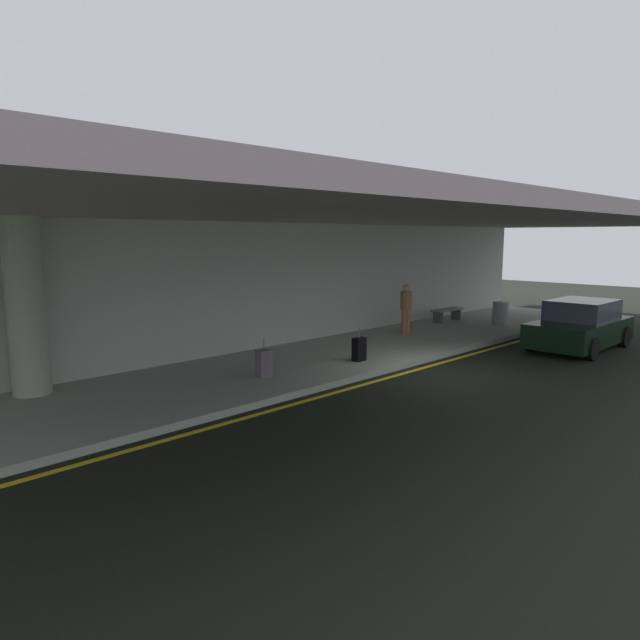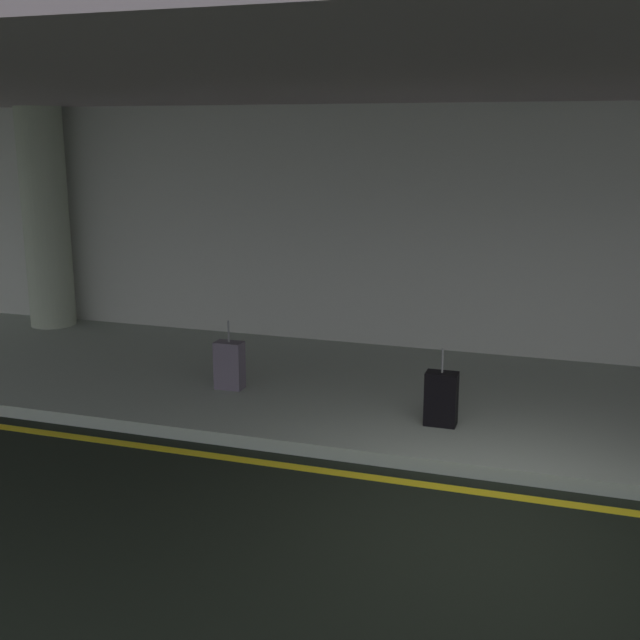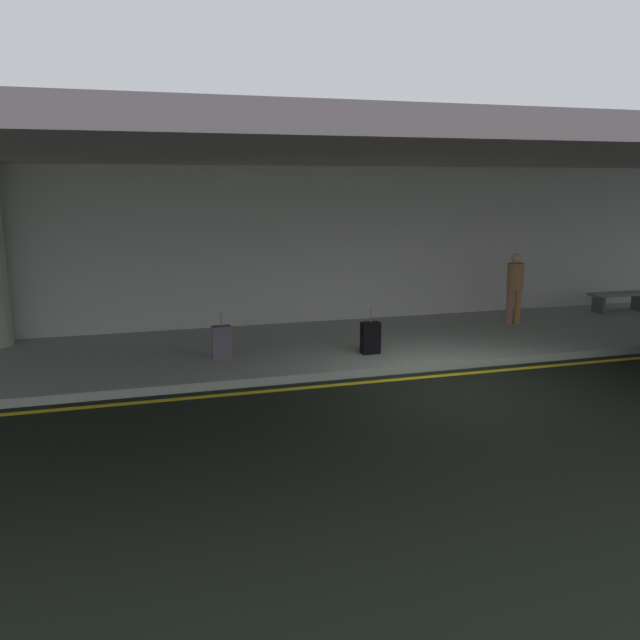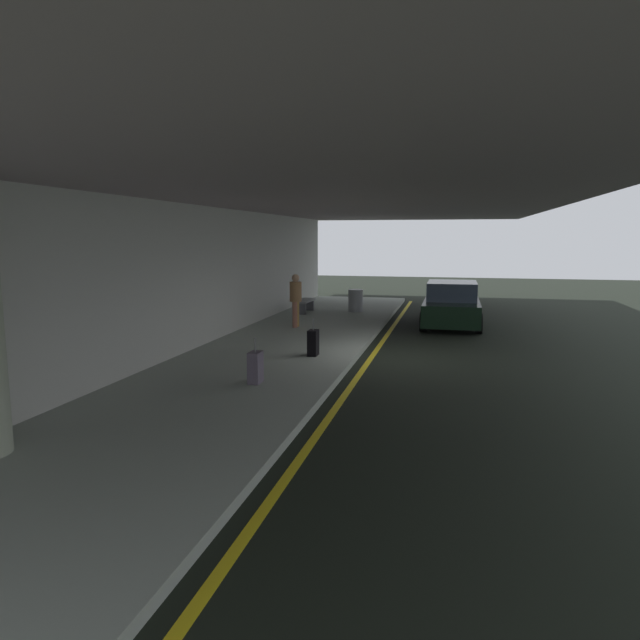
# 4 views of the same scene
# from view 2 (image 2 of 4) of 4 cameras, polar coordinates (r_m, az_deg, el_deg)

# --- Properties ---
(ground_plane) EXTENTS (60.00, 60.00, 0.00)m
(ground_plane) POSITION_cam_2_polar(r_m,az_deg,el_deg) (7.39, 12.12, -14.39)
(ground_plane) COLOR black
(sidewalk) EXTENTS (26.00, 4.20, 0.15)m
(sidewalk) POSITION_cam_2_polar(r_m,az_deg,el_deg) (10.21, 14.12, -6.11)
(sidewalk) COLOR #96A095
(sidewalk) RESTS_ON ground
(lane_stripe_yellow) EXTENTS (26.00, 0.14, 0.01)m
(lane_stripe_yellow) POSITION_cam_2_polar(r_m,az_deg,el_deg) (8.02, 12.71, -12.07)
(lane_stripe_yellow) COLOR yellow
(lane_stripe_yellow) RESTS_ON ground
(support_column_left_mid) EXTENTS (0.76, 0.76, 3.65)m
(support_column_left_mid) POSITION_cam_2_polar(r_m,az_deg,el_deg) (14.25, -18.97, 6.86)
(support_column_left_mid) COLOR #9EA78F
(support_column_left_mid) RESTS_ON sidewalk
(ceiling_overhang) EXTENTS (28.00, 13.20, 0.30)m
(ceiling_overhang) POSITION_cam_2_polar(r_m,az_deg,el_deg) (9.17, 15.28, 16.30)
(ceiling_overhang) COLOR #9D8B91
(ceiling_overhang) RESTS_ON support_column_far_left
(terminal_back_wall) EXTENTS (26.00, 0.30, 3.80)m
(terminal_back_wall) POSITION_cam_2_polar(r_m,az_deg,el_deg) (12.00, 15.46, 5.65)
(terminal_back_wall) COLOR beige
(terminal_back_wall) RESTS_ON ground
(suitcase_upright_primary) EXTENTS (0.36, 0.22, 0.90)m
(suitcase_upright_primary) POSITION_cam_2_polar(r_m,az_deg,el_deg) (9.15, 8.64, -5.57)
(suitcase_upright_primary) COLOR black
(suitcase_upright_primary) RESTS_ON sidewalk
(suitcase_upright_secondary) EXTENTS (0.36, 0.22, 0.90)m
(suitcase_upright_secondary) POSITION_cam_2_polar(r_m,az_deg,el_deg) (10.38, -6.48, -3.21)
(suitcase_upright_secondary) COLOR #5D5363
(suitcase_upright_secondary) RESTS_ON sidewalk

